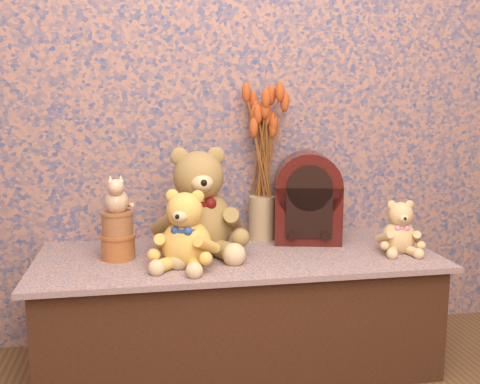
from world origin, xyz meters
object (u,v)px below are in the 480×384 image
Objects in this scene: cat_figurine at (116,193)px; teddy_large at (198,197)px; teddy_medium at (186,225)px; biscuit_tin_lower at (118,247)px; ceramic_vase at (262,218)px; teddy_small at (399,224)px; cathedral_radio at (307,197)px.

teddy_large is at bearing 3.46° from cat_figurine.
teddy_medium reaches higher than biscuit_tin_lower.
teddy_large is 0.34m from ceramic_vase.
teddy_large reaches higher than teddy_small.
ceramic_vase is at bearing 173.70° from cathedral_radio.
cathedral_radio is 2.04× the size of ceramic_vase.
teddy_small is 1.03m from biscuit_tin_lower.
cat_figurine is at bearing -176.06° from teddy_small.
ceramic_vase is at bearing 15.99° from cat_figurine.
cathedral_radio is (0.51, 0.25, 0.04)m from teddy_medium.
teddy_small is (0.74, -0.12, -0.11)m from teddy_large.
teddy_medium is 1.35× the size of teddy_small.
ceramic_vase is (0.28, 0.16, -0.12)m from teddy_large.
cat_figurine reaches higher than teddy_medium.
teddy_large reaches higher than ceramic_vase.
teddy_large is at bearing -154.98° from cathedral_radio.
teddy_small reaches higher than biscuit_tin_lower.
teddy_medium is 2.40× the size of biscuit_tin_lower.
teddy_medium is 0.28m from biscuit_tin_lower.
cat_figurine reaches higher than ceramic_vase.
biscuit_tin_lower is (-0.23, 0.13, -0.10)m from teddy_medium.
biscuit_tin_lower is 0.20m from cat_figurine.
teddy_large is 2.39× the size of ceramic_vase.
teddy_small reaches higher than ceramic_vase.
teddy_small is at bearing -24.79° from cathedral_radio.
cat_figurine is at bearing 0.00° from biscuit_tin_lower.
teddy_large is at bearing 92.88° from teddy_medium.
ceramic_vase is 0.60m from biscuit_tin_lower.
teddy_large reaches higher than biscuit_tin_lower.
biscuit_tin_lower is (-0.74, -0.13, -0.14)m from cathedral_radio.
teddy_medium reaches higher than teddy_small.
ceramic_vase is (-0.46, 0.28, -0.02)m from teddy_small.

